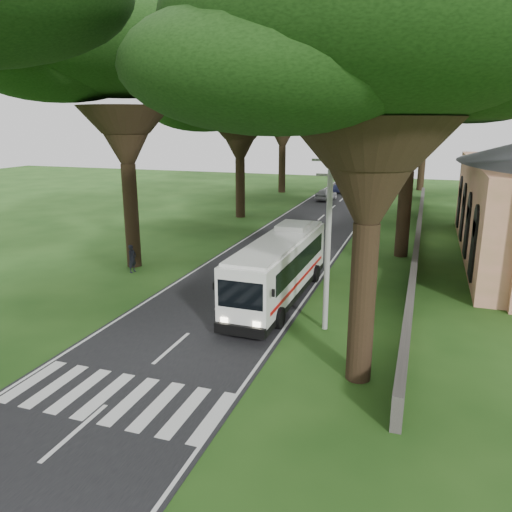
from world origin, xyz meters
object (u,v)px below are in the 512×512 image
Objects in this scene: pole_far at (394,164)px; pole_near at (328,237)px; coach_bus at (279,267)px; pedestrian at (132,259)px; distant_car_a at (326,194)px; distant_car_b at (344,186)px; distant_car_c at (378,180)px; pole_mid at (376,183)px.

pole_near is at bearing -90.00° from pole_far.
coach_bus is 6.38× the size of pedestrian.
pedestrian reaches higher than distant_car_a.
distant_car_b is 1.08× the size of distant_car_c.
pedestrian is (-12.82, 4.73, -3.32)m from pole_near.
pole_near is 1.00× the size of pole_mid.
pole_near is 14.06m from pedestrian.
coach_bus is 41.58m from distant_car_b.
pole_near is 4.66× the size of pedestrian.
pole_near is 1.95× the size of distant_car_c.
pole_mid is (0.00, 20.00, 0.00)m from pole_near.
pole_mid reaches higher than pedestrian.
pole_near is 40.00m from pole_far.
distant_car_c is at bearing -3.65° from pedestrian.
distant_car_c is (-3.04, 15.05, -3.55)m from pole_far.
pedestrian is (-12.82, -35.27, -3.32)m from pole_far.
pole_far is at bearing 90.00° from pole_mid.
pole_mid is at bearing 121.28° from distant_car_a.
pedestrian is at bearing -130.01° from pole_mid.
pole_far reaches higher than distant_car_b.
distant_car_c is 2.40× the size of pedestrian.
distant_car_b is 2.59× the size of pedestrian.
coach_bus is at bearing -100.10° from pole_mid.
distant_car_c is (3.26, 10.56, -0.14)m from distant_car_b.
pole_mid is 17.39m from coach_bus.
pole_far is 4.66× the size of pedestrian.
pole_near is at bearing -102.92° from pedestrian.
coach_bus is (-3.02, -36.95, -2.45)m from pole_far.
pole_near reaches higher than distant_car_c.
pole_far reaches higher than pedestrian.
pole_mid is 1.95× the size of distant_car_c.
pole_near is 1.80× the size of distant_car_b.
pole_near is 1.00× the size of pole_far.
coach_bus is at bearing 134.69° from pole_near.
pole_far is 8.46m from distant_car_b.
pole_near is 20.00m from pole_mid.
pole_near reaches higher than distant_car_b.
distant_car_a reaches higher than distant_car_c.
pole_mid reaches higher than distant_car_c.
distant_car_a is (-7.20, -2.98, -3.46)m from pole_far.
pole_far reaches higher than distant_car_a.
distant_car_a is at bearing -157.50° from pole_far.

